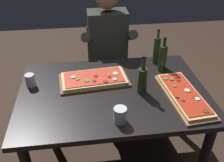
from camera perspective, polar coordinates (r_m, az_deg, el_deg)
ground_plane at (r=2.39m, az=0.16°, el=-16.65°), size 6.40×6.40×0.00m
dining_table at (r=1.94m, az=0.19°, el=-4.38°), size 1.40×0.96×0.74m
pizza_rectangular_front at (r=1.98m, az=-4.14°, el=0.44°), size 0.56×0.33×0.05m
pizza_rectangular_left at (r=1.88m, az=16.03°, el=-3.08°), size 0.28×0.60×0.05m
wine_bottle_dark at (r=2.22m, az=10.13°, el=6.98°), size 0.06×0.06×0.31m
oil_bottle_amber at (r=1.82m, az=6.95°, el=0.31°), size 0.07×0.07×0.30m
vinegar_bottle_green at (r=2.11m, az=11.46°, el=5.23°), size 0.06×0.06×0.30m
tumbler_near_camera at (r=2.01m, az=-18.09°, el=0.03°), size 0.07×0.07×0.10m
tumbler_far_side at (r=1.58m, az=1.74°, el=-7.77°), size 0.08×0.08×0.11m
diner_chair at (r=2.74m, az=-1.12°, el=4.03°), size 0.44×0.44×0.87m
seated_diner at (r=2.52m, az=-0.87°, el=7.77°), size 0.53×0.41×1.33m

